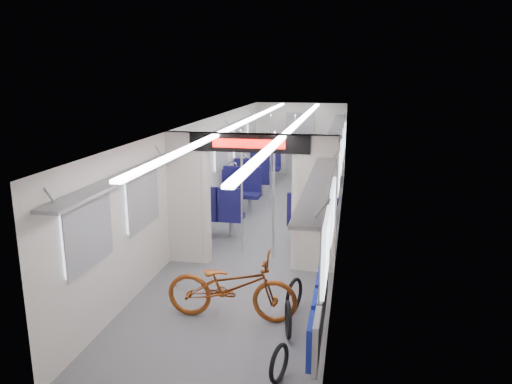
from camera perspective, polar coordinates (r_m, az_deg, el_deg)
carriage at (r=10.03m, az=1.34°, el=3.37°), size 12.00×12.02×2.31m
bicycle at (r=6.85m, az=-2.80°, el=-10.71°), size 1.80×0.66×0.94m
flip_bench at (r=6.14m, az=7.27°, el=-12.74°), size 0.12×2.15×0.56m
bike_hoop_a at (r=5.72m, az=2.65°, el=-19.19°), size 0.18×0.44×0.45m
bike_hoop_b at (r=6.52m, az=3.69°, el=-14.54°), size 0.16×0.49×0.49m
bike_hoop_c at (r=7.13m, az=4.37°, el=-11.89°), size 0.20×0.50×0.50m
seat_bay_near_left at (r=11.04m, az=-2.91°, el=-0.59°), size 0.96×2.33×1.18m
seat_bay_near_right at (r=10.67m, az=6.78°, el=-1.27°), size 0.93×2.17×1.13m
seat_bay_far_left at (r=14.29m, az=0.36°, el=2.70°), size 0.95×2.24×1.15m
seat_bay_far_right at (r=14.00m, az=7.84°, el=2.24°), size 0.91×2.08×1.10m
stanchion_near_left at (r=8.98m, az=-1.62°, el=-0.15°), size 0.04×0.04×2.30m
stanchion_near_right at (r=8.76m, az=2.02°, el=-0.51°), size 0.04×0.04×2.30m
stanchion_far_left at (r=11.88m, az=1.70°, el=3.29°), size 0.05×0.05×2.30m
stanchion_far_right at (r=11.95m, az=4.37°, el=3.31°), size 0.04×0.04×2.30m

